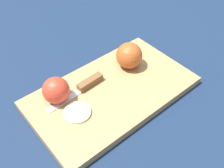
{
  "coord_description": "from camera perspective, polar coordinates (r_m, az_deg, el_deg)",
  "views": [
    {
      "loc": [
        0.26,
        0.39,
        0.51
      ],
      "look_at": [
        0.0,
        0.0,
        0.04
      ],
      "focal_mm": 42.0,
      "sensor_mm": 36.0,
      "label": 1
    }
  ],
  "objects": [
    {
      "name": "ground_plane",
      "position": [
        0.7,
        0.0,
        -2.38
      ],
      "size": [
        4.0,
        4.0,
        0.0
      ],
      "primitive_type": "plane",
      "color": "#14233D"
    },
    {
      "name": "apple_slice",
      "position": [
        0.63,
        -7.55,
        -6.17
      ],
      "size": [
        0.07,
        0.07,
        0.01
      ],
      "color": "#EFE5C6",
      "rests_on": "cutting_board"
    },
    {
      "name": "knife",
      "position": [
        0.69,
        -5.55,
        -0.16
      ],
      "size": [
        0.17,
        0.05,
        0.02
      ],
      "rotation": [
        0.0,
        0.0,
        0.17
      ],
      "color": "silver",
      "rests_on": "cutting_board"
    },
    {
      "name": "apple_half_left",
      "position": [
        0.73,
        3.74,
        6.18
      ],
      "size": [
        0.07,
        0.07,
        0.07
      ],
      "rotation": [
        0.0,
        0.0,
        0.16
      ],
      "color": "#AD4C1E",
      "rests_on": "cutting_board"
    },
    {
      "name": "apple_half_right",
      "position": [
        0.65,
        -12.08,
        -1.33
      ],
      "size": [
        0.07,
        0.07,
        0.07
      ],
      "rotation": [
        0.0,
        0.0,
        3.22
      ],
      "color": "red",
      "rests_on": "cutting_board"
    },
    {
      "name": "cutting_board",
      "position": [
        0.69,
        0.0,
        -1.79
      ],
      "size": [
        0.46,
        0.29,
        0.02
      ],
      "color": "#A37A4C",
      "rests_on": "ground_plane"
    }
  ]
}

